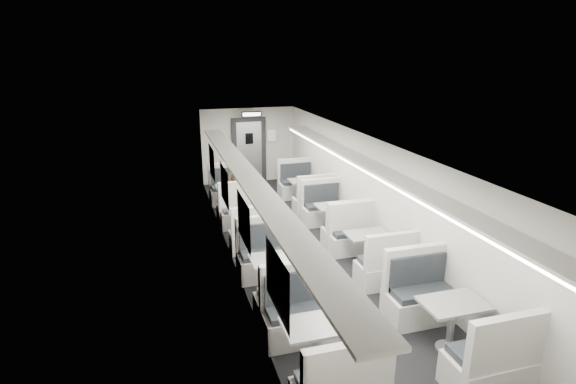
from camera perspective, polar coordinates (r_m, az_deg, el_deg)
room at (r=8.97m, az=2.57°, el=-1.45°), size 3.24×12.24×2.64m
booth_left_a at (r=11.93m, az=-6.94°, el=-0.88°), size 1.04×2.12×1.13m
booth_left_b at (r=10.33m, az=-5.35°, el=-3.92°), size 0.97×1.96×1.05m
booth_left_c at (r=7.86m, az=-1.40°, el=-10.76°), size 1.07×2.17×1.16m
booth_left_d at (r=6.23m, az=3.64°, el=-19.19°), size 1.07×2.16×1.16m
booth_right_a at (r=12.44m, az=2.13°, el=-0.02°), size 1.03×2.08×1.11m
booth_right_b at (r=10.50m, az=5.87°, el=-3.48°), size 1.01×2.05×1.10m
booth_right_c at (r=9.05m, az=9.95°, el=-7.23°), size 1.00×2.02×1.08m
booth_right_d at (r=7.02m, az=19.99°, el=-15.63°), size 1.08×2.20×1.18m
passenger at (r=11.51m, az=-6.50°, el=0.62°), size 0.63×0.47×1.58m
window_a at (r=11.82m, az=-9.64°, el=3.73°), size 0.02×1.18×0.84m
window_b at (r=9.71m, az=-8.06°, el=0.81°), size 0.02×1.18×0.84m
window_c at (r=7.65m, az=-5.63°, el=-3.71°), size 0.02×1.18×0.84m
window_d at (r=5.70m, az=-1.39°, el=-11.42°), size 0.02×1.18×0.84m
luggage_rack_left at (r=8.17m, az=-4.99°, el=1.87°), size 0.46×10.40×0.09m
luggage_rack_right at (r=8.97m, az=10.81°, el=3.03°), size 0.46×10.40×0.09m
vestibule_door at (r=14.55m, az=-4.95°, el=5.23°), size 1.10×0.13×2.10m
exit_sign at (r=13.87m, az=-4.68°, el=9.84°), size 0.62×0.12×0.16m
wall_notice at (r=14.61m, az=-2.09°, el=7.17°), size 0.32×0.02×0.40m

